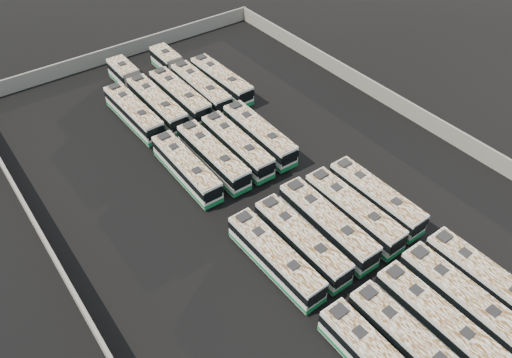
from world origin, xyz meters
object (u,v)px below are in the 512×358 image
bus_midfront_center (327,224)px  bus_front_center (437,320)px  bus_front_far_right (485,280)px  bus_midfront_left (301,241)px  bus_back_far_right (221,80)px  bus_midfront_far_left (275,258)px  bus_back_center (180,96)px  bus_midfront_far_right (376,197)px  bus_front_right (462,299)px  bus_back_left (146,94)px  bus_midfront_right (353,211)px  bus_midback_left (213,156)px  bus_back_right (189,79)px  bus_midback_center (237,146)px  bus_midback_right (259,135)px  bus_midback_far_left (186,168)px  bus_front_left (410,344)px  bus_back_far_left (134,113)px

bus_midfront_center → bus_front_center: bearing=-89.4°
bus_front_far_right → bus_midfront_left: size_ratio=1.00×
bus_back_far_right → bus_midfront_left: bearing=-110.7°
bus_midfront_far_left → bus_midfront_left: size_ratio=1.00×
bus_midfront_far_left → bus_back_center: bearing=75.9°
bus_back_center → bus_midfront_far_right: bearing=-77.4°
bus_front_far_right → bus_front_right: bearing=180.0°
bus_back_left → bus_midfront_far_left: bearing=-95.6°
bus_front_right → bus_midfront_right: (-0.03, 12.70, 0.01)m
bus_midback_left → bus_back_left: size_ratio=0.63×
bus_midback_left → bus_back_right: 17.17m
bus_midfront_far_left → bus_midback_center: (6.49, 15.29, 0.03)m
bus_front_center → bus_midback_left: bearing=96.1°
bus_front_center → bus_midback_right: 28.43m
bus_back_left → bus_back_far_right: bearing=-17.3°
bus_midfront_far_right → bus_midback_far_left: 20.24m
bus_front_center → bus_back_right: bus_back_right is taller
bus_midfront_center → bus_front_far_right: bearing=-62.7°
bus_front_left → bus_midfront_left: bearing=89.5°
bus_front_left → bus_front_right: (6.55, 0.13, 0.04)m
bus_midfront_right → bus_back_right: (-0.02, 31.32, -0.01)m
bus_front_far_right → bus_midfront_right: size_ratio=0.97×
bus_back_center → bus_front_far_right: bearing=-81.4°
bus_midfront_center → bus_front_right: bearing=-75.3°
bus_midback_center → bus_back_far_left: 14.56m
bus_midfront_center → bus_back_center: bearing=90.5°
bus_midfront_center → bus_midfront_right: 3.23m
bus_midback_left → bus_midfront_far_left: bearing=-102.0°
bus_front_center → bus_front_far_right: bearing=-0.1°
bus_midfront_far_left → bus_back_far_right: bearing=64.3°
bus_front_center → bus_midfront_left: size_ratio=1.00×
bus_front_right → bus_midfront_right: 12.70m
bus_front_center → bus_back_far_right: (6.50, 41.05, 0.03)m
bus_front_left → bus_back_right: size_ratio=0.63×
bus_back_left → bus_front_left: bearing=-89.8°
bus_midback_far_left → bus_midback_center: bus_midback_center is taller
bus_midfront_center → bus_back_far_right: bearing=77.5°
bus_midfront_left → bus_midfront_far_right: bearing=-0.5°
bus_midfront_far_right → bus_back_right: bearing=95.6°
bus_back_right → bus_midfront_right: bearing=-89.4°
bus_midback_far_left → bus_midback_center: size_ratio=0.98×
bus_midfront_center → bus_back_right: bus_midfront_center is taller
bus_midfront_right → bus_front_right: bearing=-90.4°
bus_midfront_far_left → bus_midback_center: size_ratio=0.98×
bus_front_far_right → bus_midback_far_left: bus_midback_far_left is taller
bus_front_left → bus_midfront_center: bearing=75.2°
bus_front_center → bus_back_center: bearing=89.6°
bus_front_right → bus_back_center: (-3.22, 40.98, 0.02)m
bus_midfront_left → bus_front_center: bearing=-75.8°
bus_midfront_center → bus_midback_left: bus_midfront_center is taller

